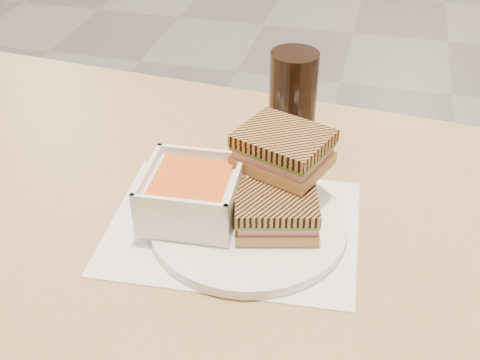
% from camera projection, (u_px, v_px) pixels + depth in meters
% --- Properties ---
extents(main_table, '(1.26, 0.80, 0.75)m').
position_uv_depth(main_table, '(192.00, 253.00, 0.98)').
color(main_table, '#A57F59').
rests_on(main_table, ground).
extents(tray_liner, '(0.36, 0.29, 0.00)m').
position_uv_depth(tray_liner, '(234.00, 226.00, 0.85)').
color(tray_liner, white).
rests_on(tray_liner, main_table).
extents(plate, '(0.27, 0.27, 0.01)m').
position_uv_depth(plate, '(249.00, 225.00, 0.84)').
color(plate, white).
rests_on(plate, tray_liner).
extents(soup_bowl, '(0.13, 0.13, 0.07)m').
position_uv_depth(soup_bowl, '(192.00, 196.00, 0.84)').
color(soup_bowl, white).
rests_on(soup_bowl, plate).
extents(panini_lower, '(0.13, 0.11, 0.05)m').
position_uv_depth(panini_lower, '(276.00, 211.00, 0.82)').
color(panini_lower, '#B37F4E').
rests_on(panini_lower, plate).
extents(panini_upper, '(0.14, 0.13, 0.05)m').
position_uv_depth(panini_upper, '(283.00, 149.00, 0.84)').
color(panini_upper, '#B37F4E').
rests_on(panini_upper, panini_lower).
extents(cola_glass, '(0.08, 0.08, 0.16)m').
position_uv_depth(cola_glass, '(293.00, 101.00, 0.98)').
color(cola_glass, black).
rests_on(cola_glass, main_table).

